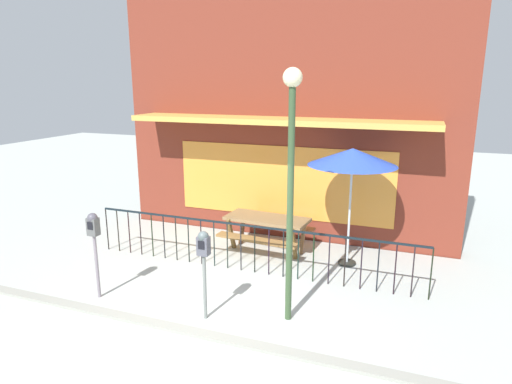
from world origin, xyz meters
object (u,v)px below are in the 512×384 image
picnic_table_left (267,225)px  patio_umbrella (352,158)px  street_lamp (291,162)px  parking_meter_near (204,252)px  parking_meter_far (94,233)px

picnic_table_left → patio_umbrella: 2.40m
patio_umbrella → street_lamp: (-0.51, -2.50, 0.31)m
picnic_table_left → parking_meter_near: parking_meter_near is taller
patio_umbrella → street_lamp: bearing=-101.6°
picnic_table_left → parking_meter_far: 3.72m
patio_umbrella → parking_meter_far: bearing=-142.1°
parking_meter_near → street_lamp: street_lamp is taller
picnic_table_left → parking_meter_far: size_ratio=1.25×
patio_umbrella → street_lamp: size_ratio=0.62×
picnic_table_left → patio_umbrella: (1.78, -0.11, 1.60)m
parking_meter_far → patio_umbrella: bearing=37.9°
picnic_table_left → parking_meter_near: (0.04, -3.06, 0.51)m
parking_meter_far → picnic_table_left: bearing=56.7°
picnic_table_left → parking_meter_far: bearing=-123.3°
picnic_table_left → parking_meter_near: bearing=-89.3°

